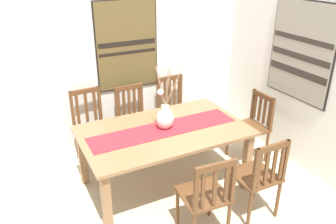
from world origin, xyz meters
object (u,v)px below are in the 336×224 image
chair_0 (174,109)px  chair_3 (91,126)px  chair_4 (252,125)px  painting_on_side_wall (301,51)px  centerpiece_vase (165,117)px  painting_on_back_wall (127,45)px  chair_1 (259,176)px  chair_5 (206,196)px  dining_table (164,137)px  chair_2 (134,118)px

chair_0 → chair_3: 1.18m
chair_4 → painting_on_side_wall: (0.44, -0.19, 0.96)m
centerpiece_vase → painting_on_side_wall: bearing=-6.1°
painting_on_back_wall → chair_3: bearing=-158.1°
centerpiece_vase → chair_4: bearing=0.5°
chair_4 → chair_1: bearing=-126.2°
chair_0 → chair_5: size_ratio=1.04×
chair_1 → chair_5: size_ratio=1.00×
dining_table → painting_on_back_wall: bearing=87.8°
painting_on_side_wall → chair_0: bearing=136.3°
chair_2 → painting_on_side_wall: bearing=-31.4°
chair_0 → chair_2: (-0.61, -0.01, -0.01)m
chair_5 → chair_4: bearing=35.6°
chair_5 → painting_on_side_wall: (1.74, 0.73, 0.96)m
painting_on_side_wall → centerpiece_vase: bearing=173.9°
centerpiece_vase → chair_1: centerpiece_vase is taller
chair_2 → chair_0: bearing=1.2°
centerpiece_vase → chair_1: size_ratio=0.83×
chair_3 → chair_5: (0.57, -1.82, -0.01)m
dining_table → chair_0: chair_0 is taller
centerpiece_vase → chair_4: size_ratio=0.85×
chair_3 → chair_4: 2.07m
chair_1 → chair_4: (0.67, 0.91, -0.01)m
chair_1 → chair_4: chair_1 is taller
centerpiece_vase → painting_on_side_wall: size_ratio=0.65×
chair_0 → painting_on_back_wall: (-0.56, 0.27, 0.91)m
chair_3 → chair_4: bearing=-25.6°
dining_table → painting_on_back_wall: (0.05, 1.17, 0.76)m
chair_0 → painting_on_back_wall: 1.10m
painting_on_side_wall → painting_on_back_wall: bearing=141.4°
chair_4 → painting_on_side_wall: 1.08m
painting_on_back_wall → chair_5: bearing=-91.6°
painting_on_back_wall → painting_on_side_wall: size_ratio=0.99×
painting_on_back_wall → painting_on_side_wall: bearing=-38.6°
chair_2 → painting_on_back_wall: size_ratio=0.78×
dining_table → chair_1: chair_1 is taller
dining_table → chair_4: (1.28, 0.03, -0.17)m
centerpiece_vase → chair_3: (-0.61, 0.90, -0.39)m
chair_1 → chair_3: bearing=123.6°
chair_4 → painting_on_back_wall: 1.92m
chair_3 → painting_on_side_wall: painting_on_side_wall is taller
chair_2 → painting_on_side_wall: (1.74, -1.06, 0.95)m
chair_0 → chair_5: chair_0 is taller
centerpiece_vase → chair_2: 0.96m
chair_4 → chair_3: bearing=154.4°
chair_3 → painting_on_back_wall: 1.14m
dining_table → chair_0: bearing=56.4°
centerpiece_vase → painting_on_back_wall: (0.02, 1.16, 0.53)m
chair_0 → painting_on_side_wall: 1.82m
centerpiece_vase → painting_on_back_wall: bearing=89.0°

